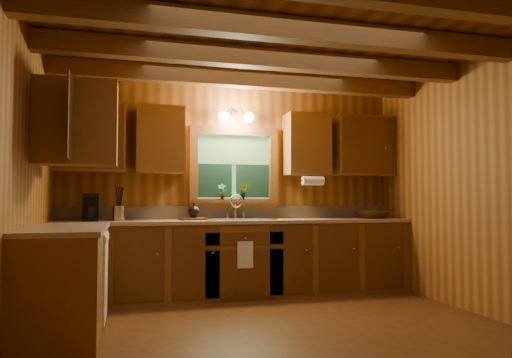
{
  "coord_description": "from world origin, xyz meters",
  "views": [
    {
      "loc": [
        -1.26,
        -3.94,
        1.13
      ],
      "look_at": [
        0.0,
        0.8,
        1.35
      ],
      "focal_mm": 33.4,
      "sensor_mm": 36.0,
      "label": 1
    }
  ],
  "objects": [
    {
      "name": "coffee_maker",
      "position": [
        -1.68,
        1.65,
        1.05
      ],
      "size": [
        0.17,
        0.22,
        0.31
      ],
      "rotation": [
        0.0,
        0.0,
        0.09
      ],
      "color": "black",
      "rests_on": "countertop"
    },
    {
      "name": "wall_sconce",
      "position": [
        0.0,
        1.75,
        2.16
      ],
      "size": [
        0.45,
        0.21,
        0.17
      ],
      "color": "black",
      "rests_on": "room"
    },
    {
      "name": "window",
      "position": [
        0.0,
        1.87,
        1.53
      ],
      "size": [
        1.12,
        0.08,
        1.0
      ],
      "color": "brown",
      "rests_on": "room"
    },
    {
      "name": "dish_towel",
      "position": [
        0.0,
        1.26,
        0.52
      ],
      "size": [
        0.18,
        0.01,
        0.3
      ],
      "primitive_type": "cube",
      "color": "white",
      "rests_on": "base_cabinets"
    },
    {
      "name": "base_cabinets",
      "position": [
        -0.49,
        1.28,
        0.43
      ],
      "size": [
        4.2,
        2.22,
        0.86
      ],
      "color": "brown",
      "rests_on": "ground"
    },
    {
      "name": "countertop",
      "position": [
        -0.48,
        1.29,
        0.88
      ],
      "size": [
        4.2,
        2.24,
        0.04
      ],
      "color": "tan",
      "rests_on": "base_cabinets"
    },
    {
      "name": "backsplash",
      "position": [
        0.0,
        1.89,
        0.98
      ],
      "size": [
        4.2,
        0.02,
        0.16
      ],
      "primitive_type": "cube",
      "color": "tan",
      "rests_on": "room"
    },
    {
      "name": "wicker_basket",
      "position": [
        1.75,
        1.55,
        0.95
      ],
      "size": [
        0.45,
        0.45,
        0.1
      ],
      "primitive_type": "imported",
      "rotation": [
        0.0,
        0.0,
        0.14
      ],
      "color": "#48230C",
      "rests_on": "countertop"
    },
    {
      "name": "room",
      "position": [
        0.0,
        0.0,
        1.3
      ],
      "size": [
        4.2,
        4.2,
        4.2
      ],
      "color": "#4E2E12",
      "rests_on": "ground"
    },
    {
      "name": "dishwasher_panel",
      "position": [
        -1.47,
        0.68,
        0.43
      ],
      "size": [
        0.02,
        0.6,
        0.8
      ],
      "primitive_type": "cube",
      "color": "white",
      "rests_on": "base_cabinets"
    },
    {
      "name": "ceiling_beams",
      "position": [
        0.0,
        0.0,
        2.49
      ],
      "size": [
        4.2,
        2.54,
        0.18
      ],
      "color": "brown",
      "rests_on": "room"
    },
    {
      "name": "sink",
      "position": [
        0.0,
        1.6,
        0.86
      ],
      "size": [
        0.82,
        0.48,
        0.43
      ],
      "color": "silver",
      "rests_on": "countertop"
    },
    {
      "name": "paper_towel_roll",
      "position": [
        0.92,
        1.53,
        1.37
      ],
      "size": [
        0.27,
        0.11,
        0.11
      ],
      "primitive_type": "cylinder",
      "rotation": [
        0.0,
        1.57,
        0.0
      ],
      "color": "white",
      "rests_on": "upper_cabinets"
    },
    {
      "name": "window_sill",
      "position": [
        0.0,
        1.82,
        1.12
      ],
      "size": [
        1.06,
        0.14,
        0.04
      ],
      "primitive_type": "cube",
      "color": "brown",
      "rests_on": "room"
    },
    {
      "name": "potted_plant_left",
      "position": [
        -0.17,
        1.8,
        1.24
      ],
      "size": [
        0.12,
        0.1,
        0.2
      ],
      "primitive_type": "imported",
      "rotation": [
        0.0,
        0.0,
        -0.29
      ],
      "color": "#532F11",
      "rests_on": "window_sill"
    },
    {
      "name": "potted_plant_right",
      "position": [
        0.1,
        1.81,
        1.24
      ],
      "size": [
        0.13,
        0.12,
        0.19
      ],
      "primitive_type": "imported",
      "rotation": [
        0.0,
        0.0,
        -0.37
      ],
      "color": "#532F11",
      "rests_on": "window_sill"
    },
    {
      "name": "upper_cabinets",
      "position": [
        -0.56,
        1.42,
        1.84
      ],
      "size": [
        4.19,
        1.77,
        0.78
      ],
      "color": "brown",
      "rests_on": "room"
    },
    {
      "name": "utensil_crock",
      "position": [
        -1.38,
        1.61,
        0.99
      ],
      "size": [
        0.13,
        0.13,
        0.38
      ],
      "rotation": [
        0.0,
        0.0,
        -0.34
      ],
      "color": "silver",
      "rests_on": "countertop"
    },
    {
      "name": "teakettle",
      "position": [
        -0.54,
        1.6,
        1.0
      ],
      "size": [
        0.14,
        0.14,
        0.17
      ],
      "rotation": [
        0.0,
        0.0,
        0.09
      ],
      "color": "black",
      "rests_on": "cutting_board"
    },
    {
      "name": "cutting_board",
      "position": [
        -0.54,
        1.6,
        0.91
      ],
      "size": [
        0.34,
        0.28,
        0.03
      ],
      "primitive_type": "cube",
      "rotation": [
        0.0,
        0.0,
        0.23
      ],
      "color": "#532F11",
      "rests_on": "countertop"
    }
  ]
}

